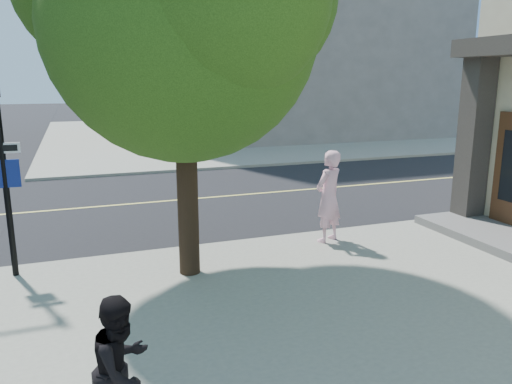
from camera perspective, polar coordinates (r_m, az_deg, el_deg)
name	(u,v)px	position (r m, az deg, el deg)	size (l,w,h in m)	color
ground	(42,268)	(10.46, -23.30, -8.03)	(140.00, 140.00, 0.00)	black
road_ew	(51,211)	(14.76, -22.47, -2.00)	(140.00, 9.00, 0.01)	black
sidewalk_ne	(274,131)	(33.97, 2.07, 6.96)	(29.00, 25.00, 0.12)	gray
filler_ne	(279,23)	(34.63, 2.65, 18.77)	(18.00, 16.00, 14.00)	slate
man_on_phone	(329,196)	(10.64, 8.33, -0.51)	(0.72, 0.47, 1.97)	#EFACC0
pedestrian	(122,369)	(5.15, -15.08, -19.01)	(0.72, 0.56, 1.48)	black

